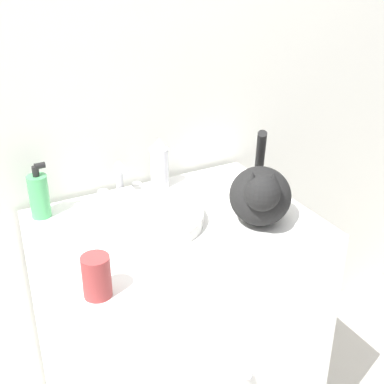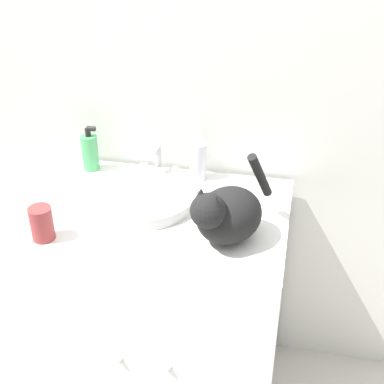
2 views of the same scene
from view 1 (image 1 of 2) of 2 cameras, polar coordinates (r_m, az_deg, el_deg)
The scene contains 8 objects.
wall_back at distance 1.71m, azimuth -7.11°, elevation 13.90°, with size 6.00×0.05×2.50m.
vanity_cabinet at distance 1.81m, azimuth -1.49°, elevation -14.89°, with size 0.79×0.60×0.84m.
sink_basin at distance 1.56m, azimuth -5.16°, elevation -2.67°, with size 0.35×0.35×0.04m.
faucet at distance 1.70m, azimuth -7.66°, elevation 0.93°, with size 0.15×0.09×0.12m.
cat at distance 1.54m, azimuth 7.31°, elevation -0.22°, with size 0.26×0.31×0.25m.
soap_bottle at distance 1.63m, azimuth -16.00°, elevation -0.33°, with size 0.06×0.06×0.17m.
spray_bottle at distance 1.75m, azimuth -3.49°, elevation 3.03°, with size 0.06×0.06×0.17m.
cup at distance 1.27m, azimuth -10.15°, elevation -8.86°, with size 0.07×0.07×0.11m.
Camera 1 is at (-0.60, -0.92, 1.62)m, focal length 50.00 mm.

